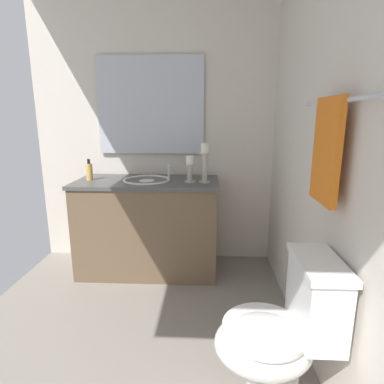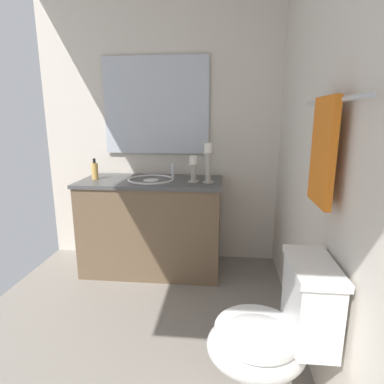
% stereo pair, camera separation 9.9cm
% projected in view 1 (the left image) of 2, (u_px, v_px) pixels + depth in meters
% --- Properties ---
extents(floor, '(3.03, 2.21, 0.02)m').
position_uv_depth(floor, '(117.00, 371.00, 1.74)').
color(floor, gray).
rests_on(floor, ground).
extents(wall_back, '(3.03, 0.04, 2.45)m').
position_uv_depth(wall_back, '(348.00, 146.00, 1.40)').
color(wall_back, silver).
rests_on(wall_back, ground).
extents(wall_left, '(0.04, 2.21, 2.45)m').
position_uv_depth(wall_left, '(155.00, 131.00, 2.93)').
color(wall_left, silver).
rests_on(wall_left, ground).
extents(vanity_cabinet, '(0.58, 1.22, 0.82)m').
position_uv_depth(vanity_cabinet, '(148.00, 226.00, 2.80)').
color(vanity_cabinet, brown).
rests_on(vanity_cabinet, ground).
extents(sink_basin, '(0.40, 0.40, 0.24)m').
position_uv_depth(sink_basin, '(147.00, 185.00, 2.72)').
color(sink_basin, white).
rests_on(sink_basin, vanity_cabinet).
extents(mirror, '(0.02, 0.96, 0.85)m').
position_uv_depth(mirror, '(150.00, 106.00, 2.84)').
color(mirror, silver).
extents(candle_holder_tall, '(0.09, 0.09, 0.32)m').
position_uv_depth(candle_holder_tall, '(205.00, 162.00, 2.58)').
color(candle_holder_tall, '#B7B2A5').
rests_on(candle_holder_tall, vanity_cabinet).
extents(candle_holder_short, '(0.09, 0.09, 0.22)m').
position_uv_depth(candle_holder_short, '(190.00, 169.00, 2.61)').
color(candle_holder_short, '#B7B2A5').
rests_on(candle_holder_short, vanity_cabinet).
extents(soap_bottle, '(0.06, 0.06, 0.18)m').
position_uv_depth(soap_bottle, '(89.00, 171.00, 2.71)').
color(soap_bottle, '#E5B259').
rests_on(soap_bottle, vanity_cabinet).
extents(toilet, '(0.39, 0.54, 0.75)m').
position_uv_depth(toilet, '(279.00, 336.00, 1.46)').
color(toilet, white).
rests_on(toilet, ground).
extents(towel_bar, '(0.78, 0.02, 0.02)m').
position_uv_depth(towel_bar, '(336.00, 101.00, 1.39)').
color(towel_bar, silver).
extents(towel_near_vanity, '(0.28, 0.03, 0.48)m').
position_uv_depth(towel_near_vanity, '(326.00, 151.00, 1.45)').
color(towel_near_vanity, orange).
rests_on(towel_near_vanity, towel_bar).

